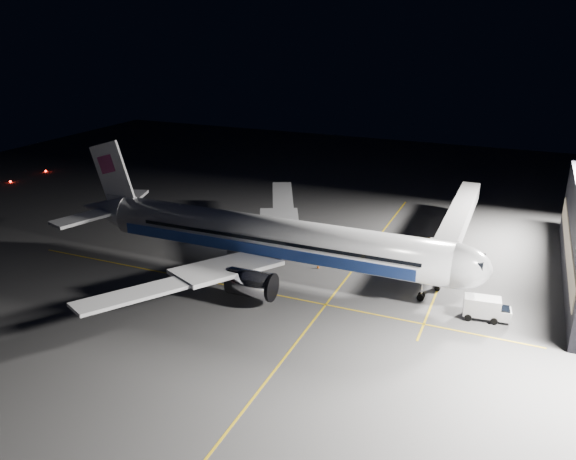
% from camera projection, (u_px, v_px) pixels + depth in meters
% --- Properties ---
extents(ground, '(200.00, 200.00, 0.00)m').
position_uv_depth(ground, '(273.00, 273.00, 78.01)').
color(ground, '#4C4C4F').
rests_on(ground, ground).
extents(guide_line_main, '(0.25, 80.00, 0.01)m').
position_uv_depth(guide_line_main, '(341.00, 285.00, 74.30)').
color(guide_line_main, gold).
rests_on(guide_line_main, ground).
extents(guide_line_cross, '(70.00, 0.25, 0.01)m').
position_uv_depth(guide_line_cross, '(253.00, 290.00, 72.84)').
color(guide_line_cross, gold).
rests_on(guide_line_cross, ground).
extents(guide_line_side, '(0.25, 40.00, 0.01)m').
position_uv_depth(guide_line_side, '(445.00, 271.00, 78.47)').
color(guide_line_side, gold).
rests_on(guide_line_side, ground).
extents(airliner, '(61.48, 54.22, 16.64)m').
position_uv_depth(airliner, '(265.00, 237.00, 76.61)').
color(airliner, silver).
rests_on(airliner, ground).
extents(jet_bridge, '(3.60, 34.40, 6.30)m').
position_uv_depth(jet_bridge, '(456.00, 223.00, 83.82)').
color(jet_bridge, '#B2B2B7').
rests_on(jet_bridge, ground).
extents(service_truck, '(5.51, 2.80, 2.71)m').
position_uv_depth(service_truck, '(486.00, 308.00, 65.32)').
color(service_truck, silver).
rests_on(service_truck, ground).
extents(baggage_tug, '(2.36, 1.92, 1.67)m').
position_uv_depth(baggage_tug, '(234.00, 226.00, 93.52)').
color(baggage_tug, black).
rests_on(baggage_tug, ground).
extents(safety_cone_a, '(0.40, 0.40, 0.59)m').
position_uv_depth(safety_cone_a, '(279.00, 259.00, 81.65)').
color(safety_cone_a, orange).
rests_on(safety_cone_a, ground).
extents(safety_cone_b, '(0.38, 0.38, 0.56)m').
position_uv_depth(safety_cone_b, '(318.00, 266.00, 79.40)').
color(safety_cone_b, orange).
rests_on(safety_cone_b, ground).
extents(safety_cone_c, '(0.38, 0.38, 0.57)m').
position_uv_depth(safety_cone_c, '(268.00, 231.00, 92.66)').
color(safety_cone_c, orange).
rests_on(safety_cone_c, ground).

